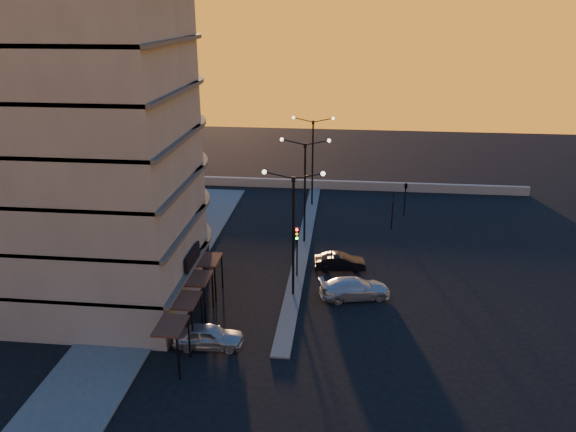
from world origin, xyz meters
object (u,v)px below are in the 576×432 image
(car_hatchback, at_px, (209,336))
(car_wagon, at_px, (355,288))
(traffic_light_main, at_px, (297,244))
(car_sedan, at_px, (340,262))
(streetlamp_mid, at_px, (305,183))

(car_hatchback, xyz_separation_m, car_wagon, (9.05, 7.35, 0.00))
(traffic_light_main, bearing_deg, car_sedan, 28.78)
(traffic_light_main, height_order, car_hatchback, traffic_light_main)
(streetlamp_mid, bearing_deg, car_wagon, -65.40)
(traffic_light_main, xyz_separation_m, car_wagon, (4.50, -2.70, -2.15))
(traffic_light_main, height_order, car_sedan, traffic_light_main)
(car_hatchback, xyz_separation_m, car_sedan, (7.87, 11.88, -0.07))
(streetlamp_mid, height_order, traffic_light_main, streetlamp_mid)
(traffic_light_main, xyz_separation_m, car_hatchback, (-4.55, -10.05, -2.15))
(streetlamp_mid, xyz_separation_m, traffic_light_main, (0.00, -7.13, -2.70))
(streetlamp_mid, xyz_separation_m, car_hatchback, (-4.55, -17.18, -4.85))
(streetlamp_mid, height_order, car_sedan, streetlamp_mid)
(streetlamp_mid, relative_size, traffic_light_main, 2.24)
(streetlamp_mid, relative_size, car_wagon, 1.86)
(car_sedan, bearing_deg, streetlamp_mid, 26.05)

